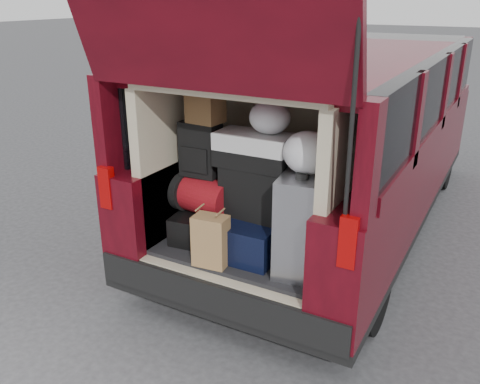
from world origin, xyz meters
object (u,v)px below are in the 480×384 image
object	(u,v)px
black_hardshell	(206,224)
silver_roller	(302,223)
navy_hardshell	(251,233)
backpack	(201,149)
red_duffel	(205,196)
twotone_duffel	(255,150)
black_soft_case	(260,191)
kraft_bag	(211,241)

from	to	relation	value
black_hardshell	silver_roller	size ratio (longest dim) A/B	0.77
black_hardshell	silver_roller	xyz separation A→B (m)	(0.82, -0.11, 0.23)
navy_hardshell	silver_roller	bearing A→B (deg)	-12.85
silver_roller	backpack	world-z (taller)	backpack
black_hardshell	red_duffel	size ratio (longest dim) A/B	1.21
silver_roller	twotone_duffel	xyz separation A→B (m)	(-0.42, 0.13, 0.40)
black_soft_case	twotone_duffel	size ratio (longest dim) A/B	0.95
navy_hardshell	kraft_bag	xyz separation A→B (m)	(-0.13, -0.32, 0.05)
silver_roller	black_soft_case	distance (m)	0.42
red_duffel	twotone_duffel	world-z (taller)	twotone_duffel
silver_roller	backpack	size ratio (longest dim) A/B	1.69
black_hardshell	twotone_duffel	bearing A→B (deg)	-3.37
black_hardshell	black_soft_case	xyz separation A→B (m)	(0.43, 0.03, 0.33)
black_hardshell	black_soft_case	size ratio (longest dim) A/B	1.04
black_hardshell	red_duffel	world-z (taller)	red_duffel
kraft_bag	twotone_duffel	bearing A→B (deg)	64.02
backpack	twotone_duffel	xyz separation A→B (m)	(0.42, 0.02, 0.05)
red_duffel	backpack	size ratio (longest dim) A/B	1.08
backpack	navy_hardshell	bearing A→B (deg)	-5.63
silver_roller	black_soft_case	world-z (taller)	silver_roller
navy_hardshell	kraft_bag	distance (m)	0.35
silver_roller	twotone_duffel	world-z (taller)	twotone_duffel
backpack	twotone_duffel	size ratio (longest dim) A/B	0.76
backpack	red_duffel	bearing A→B (deg)	-40.61
black_hardshell	silver_roller	distance (m)	0.86
kraft_bag	silver_roller	bearing A→B (deg)	17.04
kraft_bag	twotone_duffel	distance (m)	0.68
black_soft_case	navy_hardshell	bearing A→B (deg)	-122.26
kraft_bag	red_duffel	size ratio (longest dim) A/B	0.83
navy_hardshell	silver_roller	size ratio (longest dim) A/B	0.88
silver_roller	black_soft_case	bearing A→B (deg)	151.71
navy_hardshell	kraft_bag	bearing A→B (deg)	-113.58
black_soft_case	twotone_duffel	xyz separation A→B (m)	(-0.04, -0.01, 0.30)
navy_hardshell	black_hardshell	bearing A→B (deg)	175.69
red_duffel	black_soft_case	size ratio (longest dim) A/B	0.86
red_duffel	navy_hardshell	bearing A→B (deg)	9.98
kraft_bag	backpack	distance (m)	0.68
kraft_bag	twotone_duffel	xyz separation A→B (m)	(0.13, 0.37, 0.56)
silver_roller	navy_hardshell	bearing A→B (deg)	160.25
red_duffel	backpack	xyz separation A→B (m)	(-0.05, 0.04, 0.34)
red_duffel	black_soft_case	world-z (taller)	black_soft_case
twotone_duffel	red_duffel	bearing A→B (deg)	-172.45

